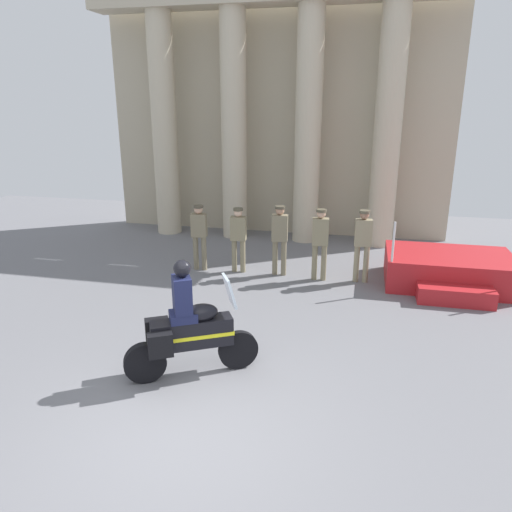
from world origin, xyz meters
TOP-DOWN VIEW (x-y plane):
  - ground_plane at (0.00, 0.00)m, footprint 28.00×28.00m
  - colonnade_backdrop at (-0.82, 10.01)m, footprint 10.74×1.61m
  - reviewing_stand at (4.06, 6.34)m, footprint 2.83×2.39m
  - officer_in_row_0 at (-1.93, 6.12)m, footprint 0.40×0.26m
  - officer_in_row_1 at (-0.94, 6.18)m, footprint 0.40×0.26m
  - officer_in_row_2 at (0.10, 6.19)m, footprint 0.40×0.26m
  - officer_in_row_3 at (1.09, 6.05)m, footprint 0.40×0.26m
  - officer_in_row_4 at (2.07, 6.13)m, footprint 0.40×0.26m
  - motorcycle_with_rider at (-0.44, 1.30)m, footprint 1.89×1.19m

SIDE VIEW (x-z plane):
  - ground_plane at x=0.00m, z-range 0.00..0.00m
  - reviewing_stand at x=4.06m, z-range -0.46..1.17m
  - motorcycle_with_rider at x=-0.44m, z-range -0.16..1.74m
  - officer_in_row_1 at x=-0.94m, z-range 0.15..1.78m
  - officer_in_row_0 at x=-1.93m, z-range 0.15..1.82m
  - officer_in_row_2 at x=0.10m, z-range 0.16..1.88m
  - officer_in_row_3 at x=1.09m, z-range 0.16..1.88m
  - officer_in_row_4 at x=2.07m, z-range 0.16..1.89m
  - colonnade_backdrop at x=-0.82m, z-range 0.30..7.47m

